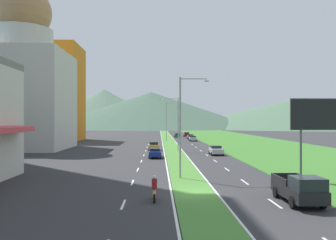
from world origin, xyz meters
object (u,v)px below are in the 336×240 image
(car_5, at_px, (216,150))
(car_6, at_px, (193,138))
(car_1, at_px, (191,137))
(car_4, at_px, (177,135))
(car_3, at_px, (187,135))
(street_lamp_far, at_px, (167,119))
(car_2, at_px, (154,146))
(billboard_roadside, at_px, (323,118))
(street_lamp_near, at_px, (183,120))
(pickup_truck_0, at_px, (300,189))
(motorcycle_rider, at_px, (154,190))
(street_lamp_mid, at_px, (176,120))
(car_0, at_px, (155,153))

(car_5, relative_size, car_6, 0.91)
(car_1, height_order, car_6, car_1)
(car_4, bearing_deg, car_3, 139.24)
(street_lamp_far, height_order, car_2, street_lamp_far)
(billboard_roadside, relative_size, car_2, 1.66)
(car_6, bearing_deg, car_3, 179.29)
(street_lamp_near, bearing_deg, car_1, 84.27)
(billboard_roadside, distance_m, pickup_truck_0, 11.86)
(billboard_roadside, distance_m, car_6, 64.66)
(billboard_roadside, bearing_deg, car_5, 103.45)
(motorcycle_rider, bearing_deg, car_3, -5.86)
(street_lamp_far, distance_m, car_6, 8.70)
(car_3, xyz_separation_m, motorcycle_rider, (-9.94, -96.90, -0.04))
(street_lamp_mid, bearing_deg, car_4, 86.74)
(street_lamp_near, distance_m, billboard_roadside, 13.05)
(street_lamp_mid, distance_m, car_5, 11.05)
(street_lamp_near, relative_size, car_0, 2.12)
(street_lamp_mid, bearing_deg, car_0, -107.62)
(car_6, bearing_deg, billboard_roadside, 5.34)
(car_2, relative_size, car_4, 1.01)
(car_2, relative_size, car_3, 1.11)
(car_0, bearing_deg, car_6, -12.84)
(car_2, relative_size, pickup_truck_0, 0.86)
(car_2, xyz_separation_m, pickup_truck_0, (10.34, -43.38, 0.17))
(car_1, xyz_separation_m, car_3, (0.04, 15.48, 0.02))
(car_2, bearing_deg, pickup_truck_0, -166.60)
(car_2, bearing_deg, street_lamp_near, -174.32)
(car_4, bearing_deg, motorcycle_rider, -4.03)
(car_6, xyz_separation_m, motorcycle_rider, (-9.64, -72.14, 0.01))
(street_lamp_mid, xyz_separation_m, car_0, (-3.82, -12.02, -4.84))
(car_2, distance_m, car_5, 13.80)
(street_lamp_mid, bearing_deg, car_1, 81.15)
(billboard_roadside, height_order, car_2, billboard_roadside)
(car_1, distance_m, car_6, 9.28)
(car_1, relative_size, car_2, 0.88)
(car_1, height_order, car_3, car_3)
(motorcycle_rider, bearing_deg, car_1, -6.93)
(street_lamp_far, relative_size, car_0, 2.28)
(street_lamp_far, distance_m, motorcycle_rider, 72.40)
(billboard_roadside, height_order, car_5, billboard_roadside)
(car_5, bearing_deg, car_6, -179.97)
(car_0, bearing_deg, car_2, 1.38)
(car_1, relative_size, motorcycle_rider, 2.03)
(street_lamp_near, relative_size, car_2, 2.12)
(street_lamp_near, height_order, motorcycle_rider, street_lamp_near)
(car_1, bearing_deg, car_2, -14.95)
(car_0, bearing_deg, street_lamp_far, -3.82)
(billboard_roadside, bearing_deg, car_0, 127.26)
(car_1, distance_m, car_5, 48.44)
(pickup_truck_0, relative_size, motorcycle_rider, 2.70)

